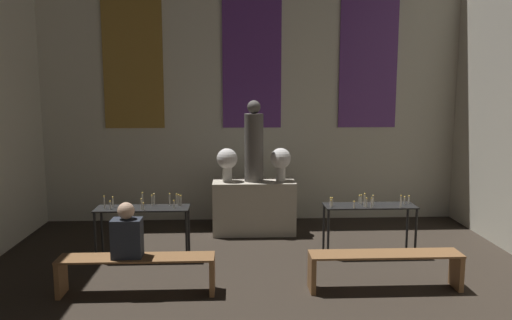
# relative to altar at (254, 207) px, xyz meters

# --- Properties ---
(wall_back) EXTENTS (7.98, 0.16, 5.52)m
(wall_back) POSITION_rel_altar_xyz_m (0.00, 0.96, 2.33)
(wall_back) COLOR beige
(wall_back) RESTS_ON ground_plane
(altar) EXTENTS (1.41, 0.61, 0.92)m
(altar) POSITION_rel_altar_xyz_m (0.00, 0.00, 0.00)
(altar) COLOR #BCB29E
(altar) RESTS_ON ground_plane
(statue) EXTENTS (0.32, 0.32, 1.38)m
(statue) POSITION_rel_altar_xyz_m (0.00, 0.00, 1.10)
(statue) COLOR #5B5651
(statue) RESTS_ON altar
(flower_vase_left) EXTENTS (0.35, 0.35, 0.57)m
(flower_vase_left) POSITION_rel_altar_xyz_m (-0.46, 0.00, 0.81)
(flower_vase_left) COLOR beige
(flower_vase_left) RESTS_ON altar
(flower_vase_right) EXTENTS (0.35, 0.35, 0.57)m
(flower_vase_right) POSITION_rel_altar_xyz_m (0.46, 0.00, 0.81)
(flower_vase_right) COLOR beige
(flower_vase_right) RESTS_ON altar
(candle_rack_left) EXTENTS (1.37, 0.43, 0.96)m
(candle_rack_left) POSITION_rel_altar_xyz_m (-1.69, -1.21, 0.21)
(candle_rack_left) COLOR black
(candle_rack_left) RESTS_ON ground_plane
(candle_rack_right) EXTENTS (1.37, 0.43, 0.97)m
(candle_rack_right) POSITION_rel_altar_xyz_m (1.69, -1.22, 0.21)
(candle_rack_right) COLOR black
(candle_rack_right) RESTS_ON ground_plane
(pew_back_left) EXTENTS (1.90, 0.36, 0.47)m
(pew_back_left) POSITION_rel_altar_xyz_m (-1.54, -2.53, -0.12)
(pew_back_left) COLOR brown
(pew_back_left) RESTS_ON ground_plane
(pew_back_right) EXTENTS (1.90, 0.36, 0.47)m
(pew_back_right) POSITION_rel_altar_xyz_m (1.54, -2.53, -0.12)
(pew_back_right) COLOR brown
(pew_back_right) RESTS_ON ground_plane
(person_seated) EXTENTS (0.36, 0.24, 0.68)m
(person_seated) POSITION_rel_altar_xyz_m (-1.64, -2.53, 0.31)
(person_seated) COLOR #282D38
(person_seated) RESTS_ON pew_back_left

